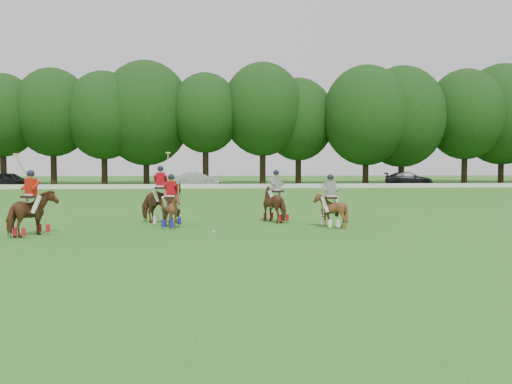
{
  "coord_description": "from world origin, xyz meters",
  "views": [
    {
      "loc": [
        0.32,
        -18.25,
        2.58
      ],
      "look_at": [
        2.18,
        4.2,
        1.4
      ],
      "focal_mm": 40.0,
      "sensor_mm": 36.0,
      "label": 1
    }
  ],
  "objects": [
    {
      "name": "polo_red_b",
      "position": [
        -1.69,
        5.82,
        0.89
      ],
      "size": [
        1.74,
        1.5,
        2.97
      ],
      "color": "#553416",
      "rests_on": "ground"
    },
    {
      "name": "ground",
      "position": [
        0.0,
        0.0,
        0.0
      ],
      "size": [
        180.0,
        180.0,
        0.0
      ],
      "primitive_type": "plane",
      "color": "#2D631C",
      "rests_on": "ground"
    },
    {
      "name": "polo_ball",
      "position": [
        0.49,
        2.46,
        0.04
      ],
      "size": [
        0.09,
        0.09,
        0.09
      ],
      "primitive_type": "sphere",
      "color": "white",
      "rests_on": "ground"
    },
    {
      "name": "polo_red_a",
      "position": [
        -5.85,
        2.11,
        0.83
      ],
      "size": [
        1.61,
        2.07,
        2.84
      ],
      "color": "#553416",
      "rests_on": "ground"
    },
    {
      "name": "polo_stripe_a",
      "position": [
        3.21,
        6.1,
        0.81
      ],
      "size": [
        1.62,
        1.99,
        2.25
      ],
      "color": "#553416",
      "rests_on": "ground"
    },
    {
      "name": "car_mid",
      "position": [
        -0.89,
        42.5,
        0.77
      ],
      "size": [
        4.77,
        1.99,
        1.54
      ],
      "primitive_type": "imported",
      "rotation": [
        0.0,
        0.0,
        1.49
      ],
      "color": "#AEADB3",
      "rests_on": "ground"
    },
    {
      "name": "polo_red_c",
      "position": [
        -1.15,
        4.23,
        0.74
      ],
      "size": [
        1.38,
        1.48,
        2.11
      ],
      "color": "#553416",
      "rests_on": "ground"
    },
    {
      "name": "tree_line",
      "position": [
        0.26,
        48.05,
        8.23
      ],
      "size": [
        117.98,
        14.32,
        14.75
      ],
      "color": "black",
      "rests_on": "ground"
    },
    {
      "name": "car_left",
      "position": [
        -20.14,
        42.5,
        0.77
      ],
      "size": [
        4.79,
        2.58,
        1.55
      ],
      "primitive_type": "imported",
      "rotation": [
        0.0,
        0.0,
        1.4
      ],
      "color": "black",
      "rests_on": "ground"
    },
    {
      "name": "car_right",
      "position": [
        22.14,
        42.5,
        0.75
      ],
      "size": [
        5.48,
        3.08,
        1.5
      ],
      "primitive_type": "imported",
      "rotation": [
        0.0,
        0.0,
        1.37
      ],
      "color": "black",
      "rests_on": "ground"
    },
    {
      "name": "boundary_rail",
      "position": [
        0.0,
        38.0,
        0.22
      ],
      "size": [
        120.0,
        0.1,
        0.44
      ],
      "primitive_type": "cube",
      "color": "white",
      "rests_on": "ground"
    },
    {
      "name": "polo_stripe_b",
      "position": [
        5.09,
        3.81,
        0.74
      ],
      "size": [
        1.21,
        1.33,
        2.1
      ],
      "color": "#553416",
      "rests_on": "ground"
    }
  ]
}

